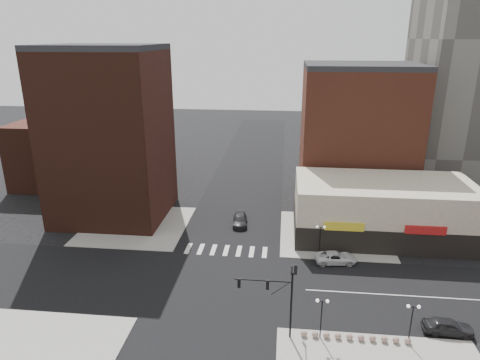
{
  "coord_description": "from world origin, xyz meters",
  "views": [
    {
      "loc": [
        7.06,
        -41.79,
        26.97
      ],
      "look_at": [
        2.08,
        5.03,
        11.0
      ],
      "focal_mm": 32.0,
      "sensor_mm": 36.0,
      "label": 1
    }
  ],
  "objects_px": {
    "traffic_signal": "(281,289)",
    "white_suv": "(336,258)",
    "street_lamp_se_b": "(412,314)",
    "dark_sedan_east": "(448,326)",
    "dark_sedan_north": "(240,220)",
    "street_lamp_ne": "(320,233)",
    "street_lamp_se_a": "(322,309)"
  },
  "relations": [
    {
      "from": "traffic_signal",
      "to": "white_suv",
      "type": "relative_size",
      "value": 1.52
    },
    {
      "from": "traffic_signal",
      "to": "dark_sedan_east",
      "type": "xyz_separation_m",
      "value": [
        15.87,
        1.83,
        -4.18
      ]
    },
    {
      "from": "traffic_signal",
      "to": "street_lamp_se_b",
      "type": "distance_m",
      "value": 11.88
    },
    {
      "from": "street_lamp_se_b",
      "to": "traffic_signal",
      "type": "bearing_deg",
      "value": 179.18
    },
    {
      "from": "street_lamp_se_b",
      "to": "white_suv",
      "type": "relative_size",
      "value": 0.81
    },
    {
      "from": "dark_sedan_east",
      "to": "dark_sedan_north",
      "type": "height_order",
      "value": "dark_sedan_east"
    },
    {
      "from": "traffic_signal",
      "to": "street_lamp_ne",
      "type": "xyz_separation_m",
      "value": [
        4.76,
        15.83,
        -1.67
      ]
    },
    {
      "from": "traffic_signal",
      "to": "street_lamp_se_b",
      "type": "height_order",
      "value": "traffic_signal"
    },
    {
      "from": "street_lamp_se_a",
      "to": "street_lamp_se_b",
      "type": "relative_size",
      "value": 1.0
    },
    {
      "from": "white_suv",
      "to": "dark_sedan_east",
      "type": "distance_m",
      "value": 15.5
    },
    {
      "from": "street_lamp_se_a",
      "to": "white_suv",
      "type": "height_order",
      "value": "street_lamp_se_a"
    },
    {
      "from": "traffic_signal",
      "to": "street_lamp_se_b",
      "type": "bearing_deg",
      "value": -0.82
    },
    {
      "from": "dark_sedan_north",
      "to": "street_lamp_se_b",
      "type": "bearing_deg",
      "value": -58.31
    },
    {
      "from": "street_lamp_se_a",
      "to": "traffic_signal",
      "type": "bearing_deg",
      "value": 177.43
    },
    {
      "from": "street_lamp_ne",
      "to": "dark_sedan_north",
      "type": "height_order",
      "value": "street_lamp_ne"
    },
    {
      "from": "street_lamp_se_b",
      "to": "white_suv",
      "type": "xyz_separation_m",
      "value": [
        -5.07,
        14.5,
        -2.58
      ]
    },
    {
      "from": "traffic_signal",
      "to": "street_lamp_se_a",
      "type": "bearing_deg",
      "value": -2.57
    },
    {
      "from": "street_lamp_ne",
      "to": "dark_sedan_north",
      "type": "distance_m",
      "value": 14.29
    },
    {
      "from": "white_suv",
      "to": "dark_sedan_north",
      "type": "height_order",
      "value": "dark_sedan_north"
    },
    {
      "from": "traffic_signal",
      "to": "street_lamp_ne",
      "type": "relative_size",
      "value": 1.87
    },
    {
      "from": "white_suv",
      "to": "dark_sedan_east",
      "type": "height_order",
      "value": "dark_sedan_east"
    },
    {
      "from": "street_lamp_se_b",
      "to": "dark_sedan_north",
      "type": "xyz_separation_m",
      "value": [
        -18.16,
        24.55,
        -2.56
      ]
    },
    {
      "from": "street_lamp_ne",
      "to": "dark_sedan_east",
      "type": "relative_size",
      "value": 0.9
    },
    {
      "from": "traffic_signal",
      "to": "white_suv",
      "type": "distance_m",
      "value": 16.38
    },
    {
      "from": "street_lamp_ne",
      "to": "white_suv",
      "type": "relative_size",
      "value": 0.81
    },
    {
      "from": "street_lamp_ne",
      "to": "dark_sedan_east",
      "type": "distance_m",
      "value": 18.04
    },
    {
      "from": "dark_sedan_north",
      "to": "street_lamp_ne",
      "type": "bearing_deg",
      "value": -42.26
    },
    {
      "from": "street_lamp_se_a",
      "to": "dark_sedan_east",
      "type": "bearing_deg",
      "value": 9.38
    },
    {
      "from": "traffic_signal",
      "to": "white_suv",
      "type": "bearing_deg",
      "value": 64.95
    },
    {
      "from": "dark_sedan_east",
      "to": "dark_sedan_north",
      "type": "relative_size",
      "value": 0.91
    },
    {
      "from": "street_lamp_se_a",
      "to": "dark_sedan_north",
      "type": "relative_size",
      "value": 0.82
    },
    {
      "from": "dark_sedan_east",
      "to": "street_lamp_ne",
      "type": "bearing_deg",
      "value": 41.59
    }
  ]
}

